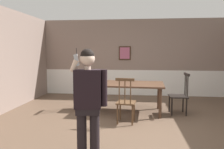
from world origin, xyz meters
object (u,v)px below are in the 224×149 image
at_px(dining_table, 130,86).
at_px(chair_near_window, 180,95).
at_px(person_figure, 88,99).
at_px(chair_by_doorway, 126,102).
at_px(chair_at_table_head, 83,92).

bearing_deg(dining_table, chair_near_window, -3.08).
distance_m(chair_near_window, person_figure, 3.11).
xyz_separation_m(chair_by_doorway, chair_at_table_head, (-1.19, 0.99, 0.02)).
distance_m(dining_table, person_figure, 2.66).
relative_size(dining_table, chair_at_table_head, 1.66).
height_order(chair_near_window, person_figure, person_figure).
bearing_deg(chair_at_table_head, dining_table, 88.12).
bearing_deg(dining_table, chair_by_doorway, -93.35).
bearing_deg(chair_by_doorway, dining_table, 92.82).
bearing_deg(chair_at_table_head, chair_near_window, 88.16).
bearing_deg(chair_near_window, chair_by_doorway, 121.80).
height_order(chair_by_doorway, chair_at_table_head, chair_at_table_head).
distance_m(chair_by_doorway, chair_at_table_head, 1.55).
height_order(chair_at_table_head, person_figure, person_figure).
relative_size(chair_by_doorway, chair_at_table_head, 0.95).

